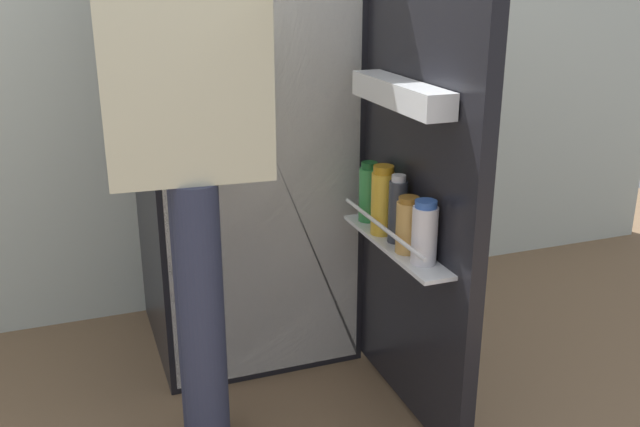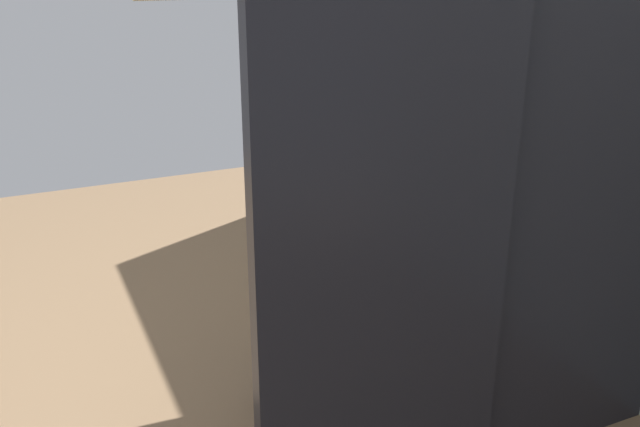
# 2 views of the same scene
# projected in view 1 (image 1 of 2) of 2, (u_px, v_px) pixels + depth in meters

# --- Properties ---
(ground_plane) EXTENTS (5.73, 5.73, 0.00)m
(ground_plane) POSITION_uv_depth(u_px,v_px,m) (293.00, 416.00, 2.25)
(ground_plane) COLOR brown
(refrigerator) EXTENTS (0.73, 1.33, 1.72)m
(refrigerator) POSITION_uv_depth(u_px,v_px,m) (249.00, 116.00, 2.44)
(refrigerator) COLOR black
(refrigerator) RESTS_ON ground_plane
(person) EXTENTS (0.53, 0.75, 1.68)m
(person) POSITION_uv_depth(u_px,v_px,m) (191.00, 111.00, 1.79)
(person) COLOR #2D334C
(person) RESTS_ON ground_plane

